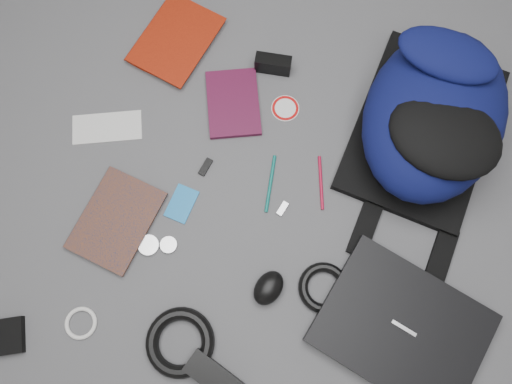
% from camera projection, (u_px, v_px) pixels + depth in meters
% --- Properties ---
extents(ground, '(4.00, 4.00, 0.00)m').
position_uv_depth(ground, '(256.00, 194.00, 1.34)').
color(ground, '#4F4F51').
rests_on(ground, ground).
extents(backpack, '(0.46, 0.60, 0.23)m').
position_uv_depth(backpack, '(435.00, 114.00, 1.28)').
color(backpack, '#080B34').
rests_on(backpack, ground).
extents(laptop, '(0.46, 0.41, 0.04)m').
position_uv_depth(laptop, '(402.00, 328.00, 1.23)').
color(laptop, black).
rests_on(laptop, ground).
extents(textbook_red, '(0.25, 0.30, 0.03)m').
position_uv_depth(textbook_red, '(148.00, 26.00, 1.46)').
color(textbook_red, maroon).
rests_on(textbook_red, ground).
extents(comic_book, '(0.23, 0.28, 0.02)m').
position_uv_depth(comic_book, '(87.00, 206.00, 1.32)').
color(comic_book, '#99430A').
rests_on(comic_book, ground).
extents(envelope, '(0.21, 0.14, 0.00)m').
position_uv_depth(envelope, '(107.00, 127.00, 1.39)').
color(envelope, silver).
rests_on(envelope, ground).
extents(dvd_case, '(0.20, 0.24, 0.02)m').
position_uv_depth(dvd_case, '(233.00, 103.00, 1.40)').
color(dvd_case, '#3D0B23').
rests_on(dvd_case, ground).
extents(compact_camera, '(0.10, 0.04, 0.06)m').
position_uv_depth(compact_camera, '(273.00, 64.00, 1.41)').
color(compact_camera, black).
rests_on(compact_camera, ground).
extents(sticker_disc, '(0.09, 0.09, 0.00)m').
position_uv_depth(sticker_disc, '(285.00, 108.00, 1.40)').
color(sticker_disc, white).
rests_on(sticker_disc, ground).
extents(pen_teal, '(0.02, 0.16, 0.01)m').
position_uv_depth(pen_teal, '(270.00, 184.00, 1.34)').
color(pen_teal, '#0B635A').
rests_on(pen_teal, ground).
extents(pen_red, '(0.05, 0.15, 0.01)m').
position_uv_depth(pen_red, '(321.00, 183.00, 1.34)').
color(pen_red, '#A70C2D').
rests_on(pen_red, ground).
extents(id_badge, '(0.08, 0.10, 0.00)m').
position_uv_depth(id_badge, '(182.00, 204.00, 1.33)').
color(id_badge, '#1976C0').
rests_on(id_badge, ground).
extents(usb_black, '(0.03, 0.05, 0.01)m').
position_uv_depth(usb_black, '(206.00, 167.00, 1.36)').
color(usb_black, black).
rests_on(usb_black, ground).
extents(usb_silver, '(0.03, 0.04, 0.01)m').
position_uv_depth(usb_silver, '(282.00, 209.00, 1.33)').
color(usb_silver, '#ABABAD').
rests_on(usb_silver, ground).
extents(mouse, '(0.10, 0.11, 0.05)m').
position_uv_depth(mouse, '(269.00, 288.00, 1.25)').
color(mouse, black).
rests_on(mouse, ground).
extents(headphone_left, '(0.06, 0.06, 0.01)m').
position_uv_depth(headphone_left, '(149.00, 245.00, 1.30)').
color(headphone_left, silver).
rests_on(headphone_left, ground).
extents(headphone_right, '(0.06, 0.06, 0.01)m').
position_uv_depth(headphone_right, '(169.00, 245.00, 1.30)').
color(headphone_right, silver).
rests_on(headphone_right, ground).
extents(cable_coil, '(0.15, 0.15, 0.03)m').
position_uv_depth(cable_coil, '(324.00, 288.00, 1.26)').
color(cable_coil, black).
rests_on(cable_coil, ground).
extents(power_brick, '(0.16, 0.11, 0.04)m').
position_uv_depth(power_brick, '(214.00, 377.00, 1.20)').
color(power_brick, black).
rests_on(power_brick, ground).
extents(power_cord_coil, '(0.22, 0.22, 0.03)m').
position_uv_depth(power_cord_coil, '(180.00, 342.00, 1.22)').
color(power_cord_coil, black).
rests_on(power_cord_coil, ground).
extents(pouch, '(0.11, 0.11, 0.02)m').
position_uv_depth(pouch, '(6.00, 337.00, 1.23)').
color(pouch, black).
rests_on(pouch, ground).
extents(white_cable_coil, '(0.10, 0.10, 0.01)m').
position_uv_depth(white_cable_coil, '(81.00, 323.00, 1.25)').
color(white_cable_coil, white).
rests_on(white_cable_coil, ground).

